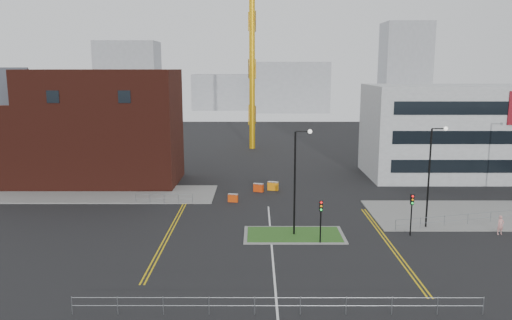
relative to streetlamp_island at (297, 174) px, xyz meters
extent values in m
plane|color=black|center=(-2.22, -8.00, -5.41)|extent=(200.00, 200.00, 0.00)
cube|color=slate|center=(-22.22, 14.00, -5.35)|extent=(28.00, 8.00, 0.12)
cube|color=slate|center=(19.78, 6.00, -5.35)|extent=(24.00, 10.00, 0.12)
cube|color=slate|center=(-0.22, 0.00, -5.37)|extent=(8.60, 4.60, 0.08)
cube|color=#254E1A|center=(-0.22, 0.00, -5.35)|extent=(8.00, 4.00, 0.12)
cube|color=#481912|center=(-22.22, 20.00, 1.59)|extent=(18.00, 10.00, 14.00)
cube|color=black|center=(-26.22, 14.98, 5.59)|extent=(1.40, 0.10, 1.40)
cube|color=black|center=(-18.22, 14.98, 5.59)|extent=(1.40, 0.10, 1.40)
cube|color=#481912|center=(-34.22, 20.00, -0.41)|extent=(6.00, 10.00, 10.00)
cube|color=#2D3038|center=(-34.22, 20.00, 4.59)|extent=(6.40, 8.49, 8.49)
cube|color=#A2A5A7|center=(23.78, 24.00, 0.59)|extent=(25.00, 12.00, 12.00)
cube|color=black|center=(23.78, 17.98, -2.92)|extent=(22.00, 0.10, 1.60)
cube|color=black|center=(23.78, 17.98, 0.59)|extent=(22.00, 0.10, 1.60)
cube|color=black|center=(23.78, 17.98, 4.09)|extent=(22.00, 0.10, 1.60)
cylinder|color=#EDAB0D|center=(-4.22, 47.00, 13.38)|extent=(1.00, 1.00, 37.59)
cylinder|color=black|center=(-0.22, 0.00, -0.91)|extent=(0.16, 0.16, 9.00)
cylinder|color=black|center=(0.38, 0.00, 3.59)|extent=(1.20, 0.10, 0.10)
sphere|color=silver|center=(0.98, 0.00, 3.59)|extent=(0.36, 0.36, 0.36)
cylinder|color=black|center=(11.78, 2.00, -0.91)|extent=(0.16, 0.16, 9.00)
cylinder|color=black|center=(12.38, 2.00, 3.59)|extent=(1.20, 0.10, 0.10)
sphere|color=silver|center=(12.98, 2.00, 3.59)|extent=(0.36, 0.36, 0.36)
cylinder|color=black|center=(1.78, -2.00, -3.91)|extent=(0.12, 0.12, 3.00)
cube|color=black|center=(1.78, -2.00, -2.21)|extent=(0.28, 0.22, 0.90)
sphere|color=red|center=(1.78, -2.13, -1.91)|extent=(0.18, 0.18, 0.18)
sphere|color=orange|center=(1.78, -2.13, -2.21)|extent=(0.18, 0.18, 0.18)
sphere|color=#0CCC33|center=(1.78, -2.13, -2.51)|extent=(0.18, 0.18, 0.18)
cylinder|color=black|center=(9.78, 0.00, -3.91)|extent=(0.12, 0.12, 3.00)
cube|color=black|center=(9.78, 0.00, -2.21)|extent=(0.28, 0.22, 0.90)
sphere|color=red|center=(9.78, -0.13, -1.91)|extent=(0.18, 0.18, 0.18)
sphere|color=orange|center=(9.78, -0.13, -2.21)|extent=(0.18, 0.18, 0.18)
sphere|color=#0CCC33|center=(9.78, -0.13, -2.51)|extent=(0.18, 0.18, 0.18)
cylinder|color=gray|center=(-2.22, -14.00, -4.36)|extent=(24.00, 0.04, 0.04)
cylinder|color=gray|center=(-2.22, -14.00, -4.86)|extent=(24.00, 0.04, 0.04)
cylinder|color=gray|center=(-14.22, -14.00, -4.86)|extent=(0.05, 0.05, 1.10)
cylinder|color=gray|center=(9.78, -14.00, -4.86)|extent=(0.05, 0.05, 1.10)
cylinder|color=gray|center=(-13.22, 10.00, -4.36)|extent=(6.00, 0.04, 0.04)
cylinder|color=gray|center=(-13.22, 10.00, -4.86)|extent=(6.00, 0.04, 0.04)
cylinder|color=gray|center=(-16.22, 10.00, -4.86)|extent=(0.05, 0.05, 1.10)
cylinder|color=gray|center=(-10.22, 10.00, -4.86)|extent=(0.05, 0.05, 1.10)
cylinder|color=gray|center=(18.28, 3.50, -4.36)|extent=(19.01, 5.04, 0.04)
cylinder|color=gray|center=(18.28, 3.50, -4.86)|extent=(19.01, 5.04, 0.04)
cylinder|color=gray|center=(8.78, 1.00, -4.86)|extent=(0.05, 0.05, 1.10)
cube|color=silver|center=(-2.22, -6.00, -5.41)|extent=(0.15, 30.00, 0.01)
cube|color=gold|center=(-11.22, 2.00, -5.41)|extent=(0.12, 24.00, 0.01)
cube|color=gold|center=(-10.92, 2.00, -5.41)|extent=(0.12, 24.00, 0.01)
cube|color=gold|center=(7.28, -2.00, -5.41)|extent=(0.12, 20.00, 0.01)
cube|color=gold|center=(7.58, -2.00, -5.41)|extent=(0.12, 20.00, 0.01)
cube|color=gray|center=(-42.22, 112.00, 5.59)|extent=(18.00, 12.00, 22.00)
cube|color=gray|center=(7.78, 122.00, 2.59)|extent=(24.00, 12.00, 16.00)
cube|color=gray|center=(42.78, 117.00, 8.59)|extent=(14.00, 12.00, 28.00)
cube|color=gray|center=(-10.22, 132.00, 0.59)|extent=(30.00, 12.00, 12.00)
imported|color=pink|center=(17.63, 0.28, -4.58)|extent=(0.66, 0.49, 1.67)
cube|color=red|center=(-3.22, 15.31, -4.93)|extent=(1.23, 0.76, 0.98)
cube|color=silver|center=(-3.22, 15.31, -4.49)|extent=(1.23, 0.76, 0.12)
cube|color=#D13F0B|center=(-5.97, 10.83, -4.97)|extent=(1.10, 0.55, 0.88)
cube|color=silver|center=(-5.97, 10.83, -4.58)|extent=(1.10, 0.55, 0.11)
cube|color=orange|center=(-1.52, 16.00, -4.90)|extent=(1.31, 0.79, 1.03)
cube|color=silver|center=(-1.52, 16.00, -4.43)|extent=(1.31, 0.79, 0.12)
camera|label=1|loc=(-3.45, -41.00, 8.78)|focal=35.00mm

